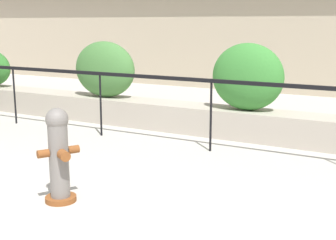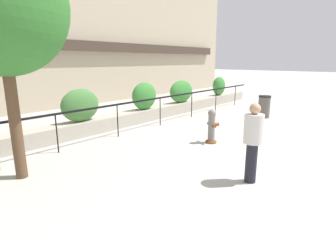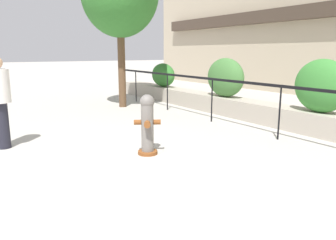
{
  "view_description": "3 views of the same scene",
  "coord_description": "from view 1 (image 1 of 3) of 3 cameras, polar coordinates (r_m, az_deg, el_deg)",
  "views": [
    {
      "loc": [
        2.9,
        -1.69,
        2.0
      ],
      "look_at": [
        -0.09,
        3.68,
        0.71
      ],
      "focal_mm": 50.0,
      "sensor_mm": 36.0,
      "label": 1
    },
    {
      "loc": [
        -7.58,
        -2.13,
        2.58
      ],
      "look_at": [
        -0.97,
        3.64,
        0.58
      ],
      "focal_mm": 28.0,
      "sensor_mm": 36.0,
      "label": 2
    },
    {
      "loc": [
        4.33,
        -0.65,
        1.81
      ],
      "look_at": [
        -0.21,
        2.29,
        0.68
      ],
      "focal_mm": 35.0,
      "sensor_mm": 36.0,
      "label": 3
    }
  ],
  "objects": [
    {
      "name": "fence_railing_segment",
      "position": [
        7.27,
        5.31,
        3.98
      ],
      "size": [
        15.0,
        0.05,
        1.15
      ],
      "color": "black",
      "rests_on": "ground"
    },
    {
      "name": "planter_wall_low",
      "position": [
        8.4,
        8.25,
        -0.35
      ],
      "size": [
        18.0,
        0.7,
        0.5
      ],
      "primitive_type": "cube",
      "color": "#ADA393",
      "rests_on": "ground"
    },
    {
      "name": "hedge_bush_1",
      "position": [
        9.65,
        -7.74,
        6.14
      ],
      "size": [
        1.41,
        0.63,
        1.13
      ],
      "primitive_type": "ellipsoid",
      "color": "#427538",
      "rests_on": "planter_wall_low"
    },
    {
      "name": "fire_hydrant",
      "position": [
        5.37,
        -13.17,
        -4.13
      ],
      "size": [
        0.49,
        0.48,
        1.08
      ],
      "color": "brown",
      "rests_on": "ground"
    },
    {
      "name": "hedge_bush_2",
      "position": [
        8.2,
        9.67,
        5.2
      ],
      "size": [
        1.28,
        0.66,
        1.16
      ],
      "primitive_type": "ellipsoid",
      "color": "#387F33",
      "rests_on": "planter_wall_low"
    }
  ]
}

